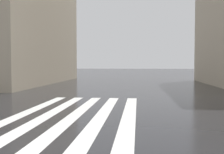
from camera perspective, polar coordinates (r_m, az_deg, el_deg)
The scene contains 1 object.
zebra_crossing at distance 9.10m, azimuth -9.60°, elevation -9.30°, with size 13.00×4.50×0.01m.
Camera 1 is at (-4.59, -3.36, 1.89)m, focal length 43.92 mm.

